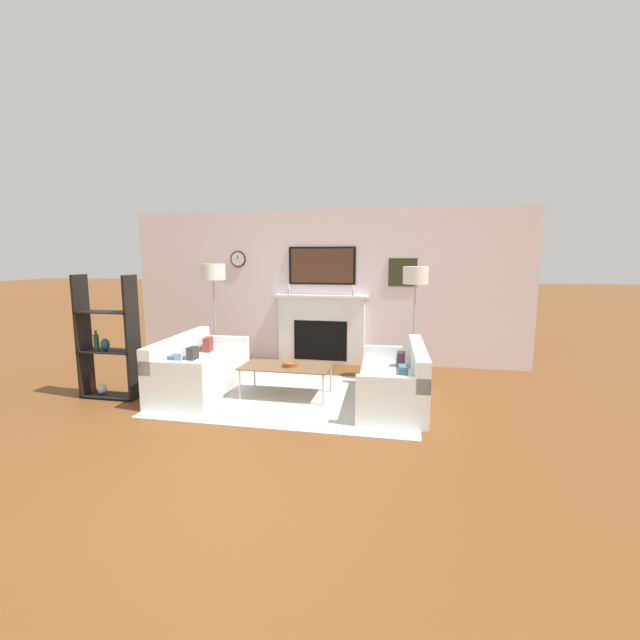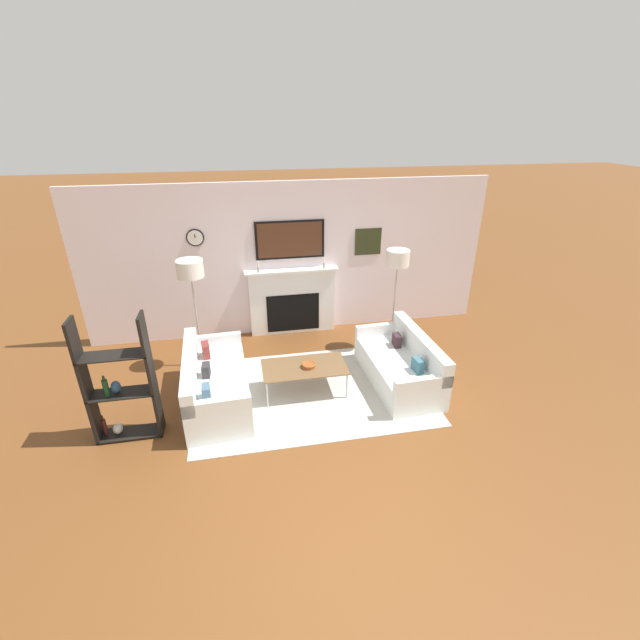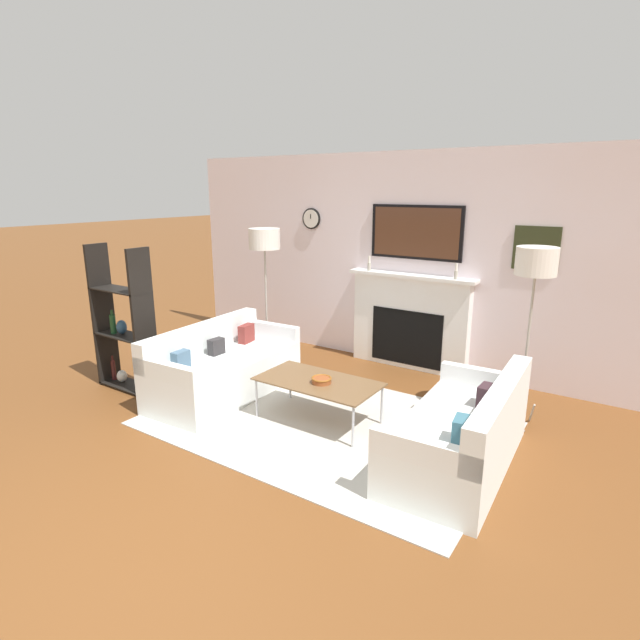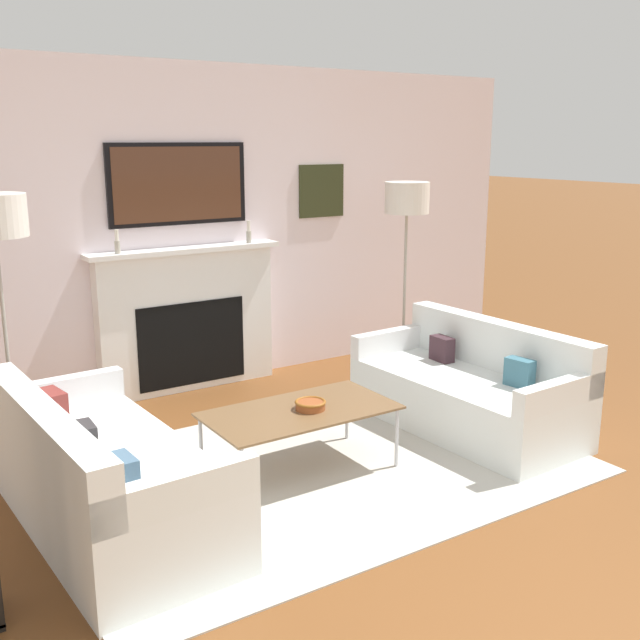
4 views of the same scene
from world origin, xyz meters
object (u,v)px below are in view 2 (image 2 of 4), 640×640
Objects in this scene: floor_lamp_left at (190,270)px; floor_lamp_right at (398,260)px; coffee_table at (304,368)px; couch_right at (401,366)px; couch_left at (214,385)px; shelf_unit at (119,386)px; decorative_bowl at (309,365)px.

floor_lamp_right is at bearing 0.00° from floor_lamp_left.
coffee_table is 0.69× the size of floor_lamp_right.
couch_right is at bearing -19.65° from floor_lamp_left.
shelf_unit is (-1.05, -0.49, 0.45)m from couch_left.
couch_left is at bearing 25.02° from shelf_unit.
shelf_unit reaches higher than decorative_bowl.
couch_right is 8.80× the size of decorative_bowl.
floor_lamp_left is (-0.24, 1.06, 1.33)m from couch_left.
coffee_table is at bearing 153.76° from decorative_bowl.
floor_lamp_right is 1.06× the size of shelf_unit.
couch_right is at bearing 0.07° from couch_left.
couch_left is at bearing -178.86° from coffee_table.
couch_right is 1.06× the size of shelf_unit.
floor_lamp_right is (1.63, 1.07, 1.12)m from decorative_bowl.
couch_right is at bearing 7.45° from shelf_unit.
couch_left is 1.34m from decorative_bowl.
decorative_bowl is 0.12× the size of shelf_unit.
floor_lamp_right is at bearing 21.17° from shelf_unit.
couch_left reaches higher than decorative_bowl.
floor_lamp_left is at bearing 102.62° from couch_left.
decorative_bowl is at bearing -179.72° from couch_right.
floor_lamp_right is at bearing 31.56° from coffee_table.
floor_lamp_left is at bearing 145.77° from decorative_bowl.
floor_lamp_right is at bearing 77.71° from couch_right.
couch_left is at bearing -160.25° from floor_lamp_right.
couch_left is 3.40m from floor_lamp_right.
couch_left is at bearing -77.38° from floor_lamp_left.
shelf_unit is (-2.32, -0.52, 0.34)m from coffee_table.
coffee_table is 6.05× the size of decorative_bowl.
couch_left is at bearing -179.93° from couch_right.
floor_lamp_left reaches higher than shelf_unit.
shelf_unit reaches higher than couch_left.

